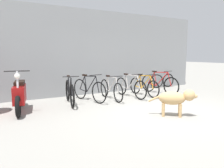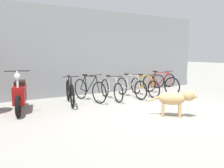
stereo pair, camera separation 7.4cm
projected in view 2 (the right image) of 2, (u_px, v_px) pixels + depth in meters
The scene contains 12 objects.
ground_plane at pixel (163, 112), 5.63m from camera, with size 60.00×60.00×0.00m, color gray.
shop_wall_back at pixel (103, 53), 8.36m from camera, with size 9.04×0.20×3.09m.
bicycle_0 at pixel (70, 92), 6.52m from camera, with size 0.49×1.67×0.88m.
bicycle_1 at pixel (89, 90), 6.93m from camera, with size 0.52×1.61×0.87m.
bicycle_2 at pixel (111, 89), 7.17m from camera, with size 0.46×1.67×0.82m.
bicycle_3 at pixel (131, 87), 7.56m from camera, with size 0.46×1.73×0.84m.
bicycle_4 at pixel (144, 87), 7.82m from camera, with size 0.46×1.59×0.80m.
bicycle_5 at pixel (160, 84), 8.24m from camera, with size 0.46×1.75×0.88m.
motorcycle at pixel (20, 95), 5.70m from camera, with size 0.58×1.75×1.10m.
stray_dog at pixel (176, 98), 5.20m from camera, with size 0.92×0.85×0.67m.
spare_tire_left at pixel (169, 80), 9.88m from camera, with size 0.61×0.10×0.61m.
spare_tire_right at pixel (158, 81), 9.56m from camera, with size 0.59×0.21×0.61m.
Camera 2 is at (-3.82, -4.13, 1.50)m, focal length 35.00 mm.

